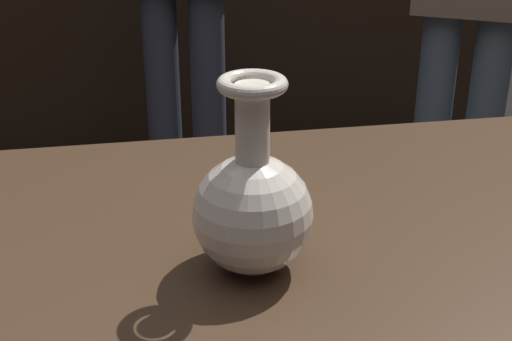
{
  "coord_description": "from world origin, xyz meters",
  "views": [
    {
      "loc": [
        -0.14,
        -0.74,
        1.23
      ],
      "look_at": [
        -0.01,
        -0.04,
        0.9
      ],
      "focal_mm": 49.8,
      "sensor_mm": 36.0,
      "label": 1
    }
  ],
  "objects": [
    {
      "name": "back_display_shelf",
      "position": [
        0.0,
        2.2,
        0.49
      ],
      "size": [
        2.6,
        0.4,
        0.99
      ],
      "color": "black",
      "rests_on": "ground_plane"
    },
    {
      "name": "vase_centerpiece",
      "position": [
        -0.02,
        -0.07,
        0.87
      ],
      "size": [
        0.13,
        0.13,
        0.22
      ],
      "color": "silver",
      "rests_on": "display_plinth"
    }
  ]
}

